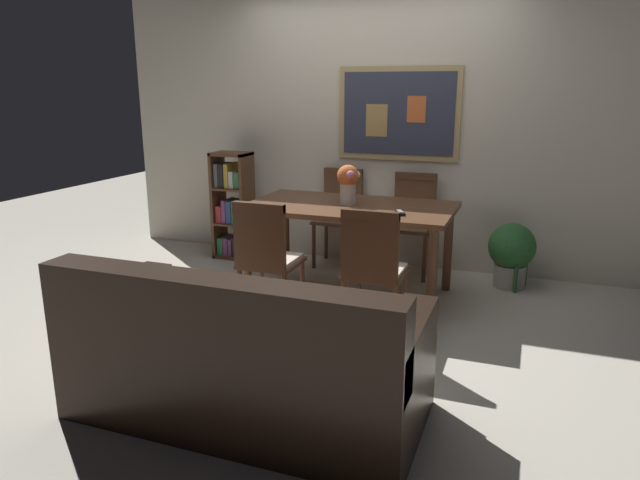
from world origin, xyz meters
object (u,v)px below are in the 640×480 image
(dining_chair_near_left, at_px, (266,252))
(tv_remote, at_px, (400,213))
(dining_table, at_px, (350,216))
(potted_ivy, at_px, (511,252))
(dining_chair_far_right, at_px, (412,215))
(dining_chair_near_right, at_px, (373,263))
(dining_chair_far_left, at_px, (340,209))
(leather_couch, at_px, (243,362))
(flower_vase, at_px, (348,181))
(bookshelf, at_px, (233,209))

(dining_chair_near_left, height_order, tv_remote, dining_chair_near_left)
(dining_table, height_order, tv_remote, tv_remote)
(dining_table, bearing_deg, potted_ivy, 27.89)
(dining_chair_far_right, bearing_deg, dining_chair_near_right, -87.90)
(dining_chair_far_left, xyz_separation_m, leather_couch, (0.41, -2.77, -0.22))
(flower_vase, bearing_deg, potted_ivy, 26.29)
(dining_chair_far_right, bearing_deg, tv_remote, -84.13)
(dining_table, relative_size, leather_couch, 0.91)
(leather_couch, relative_size, flower_vase, 5.72)
(dining_table, xyz_separation_m, tv_remote, (0.45, -0.20, 0.10))
(dining_table, relative_size, bookshelf, 1.55)
(dining_chair_far_right, xyz_separation_m, dining_chair_near_right, (0.06, -1.54, 0.00))
(leather_couch, xyz_separation_m, bookshelf, (-1.47, 2.59, 0.18))
(dining_table, bearing_deg, tv_remote, -23.98)
(dining_chair_near_right, relative_size, flower_vase, 2.89)
(bookshelf, bearing_deg, dining_chair_far_right, 4.21)
(bookshelf, relative_size, tv_remote, 6.62)
(bookshelf, bearing_deg, potted_ivy, 0.36)
(dining_chair_near_right, bearing_deg, leather_couch, -106.73)
(dining_chair_near_right, bearing_deg, dining_chair_far_left, 115.80)
(dining_chair_far_left, bearing_deg, bookshelf, -170.61)
(leather_couch, bearing_deg, tv_remote, 77.22)
(dining_chair_far_right, bearing_deg, potted_ivy, -7.30)
(dining_chair_far_right, relative_size, potted_ivy, 1.48)
(dining_table, xyz_separation_m, leather_couch, (0.05, -1.96, -0.35))
(dining_chair_far_left, distance_m, bookshelf, 1.07)
(leather_couch, height_order, tv_remote, leather_couch)
(tv_remote, bearing_deg, dining_table, 156.02)
(dining_chair_far_right, height_order, potted_ivy, dining_chair_far_right)
(dining_chair_near_left, distance_m, flower_vase, 0.98)
(dining_chair_far_right, distance_m, tv_remote, 1.00)
(dining_chair_near_left, bearing_deg, dining_table, 65.39)
(dining_table, height_order, leather_couch, leather_couch)
(potted_ivy, bearing_deg, bookshelf, -179.64)
(dining_chair_near_right, height_order, bookshelf, bookshelf)
(dining_chair_near_right, xyz_separation_m, leather_couch, (-0.36, -1.18, -0.22))
(dining_chair_near_right, distance_m, tv_remote, 0.62)
(potted_ivy, height_order, flower_vase, flower_vase)
(dining_chair_far_right, relative_size, flower_vase, 2.89)
(dining_table, xyz_separation_m, dining_chair_far_right, (0.35, 0.77, -0.13))
(dining_chair_near_left, relative_size, dining_chair_near_right, 1.00)
(dining_table, distance_m, flower_vase, 0.28)
(bookshelf, xyz_separation_m, flower_vase, (1.39, -0.61, 0.44))
(bookshelf, bearing_deg, dining_table, -24.26)
(dining_table, height_order, potted_ivy, dining_table)
(dining_chair_far_right, distance_m, leather_couch, 2.75)
(bookshelf, height_order, potted_ivy, bookshelf)
(flower_vase, bearing_deg, dining_chair_far_left, 112.86)
(dining_chair_near_right, bearing_deg, dining_chair_near_left, -178.35)
(dining_chair_far_right, height_order, tv_remote, dining_chair_far_right)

